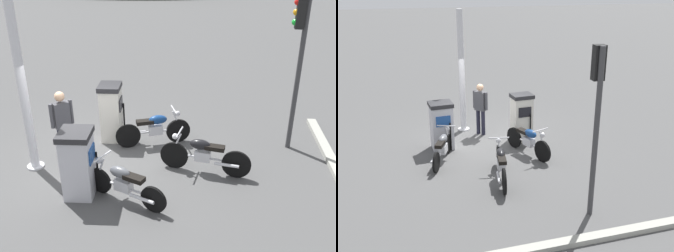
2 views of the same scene
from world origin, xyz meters
The scene contains 9 objects.
ground_plane centered at (0.00, 0.00, 0.00)m, with size 120.00×120.00×0.00m, color #4C4C4C.
fuel_pump_near centered at (0.12, -1.29, 0.76)m, with size 0.70×0.75×1.49m.
fuel_pump_far centered at (0.12, 1.29, 0.79)m, with size 0.62×0.71×1.55m.
motorcycle_near_pump centered at (1.08, -1.40, 0.45)m, with size 1.79×0.90×0.92m.
motorcycle_far_pump centered at (1.29, 1.13, 0.46)m, with size 1.87×0.86×0.96m.
motorcycle_extra centered at (2.62, -0.07, 0.48)m, with size 2.10×0.65×0.97m.
attendant_person centered at (-0.74, 0.12, 1.01)m, with size 0.48×0.46×1.75m.
roadside_traffic_light centered at (4.68, 1.45, 2.58)m, with size 0.38×0.25×3.78m.
canopy_support_pole centered at (-1.33, -0.37, 1.97)m, with size 0.40×0.40×4.09m.
Camera 1 is at (2.86, -7.84, 4.90)m, focal length 41.76 mm.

